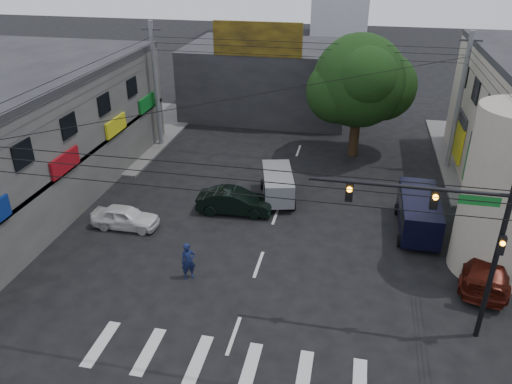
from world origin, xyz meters
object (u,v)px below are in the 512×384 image
(silver_minivan, at_px, (278,186))
(navy_van, at_px, (418,215))
(street_tree, at_px, (359,81))
(dark_sedan, at_px, (235,201))
(traffic_gantry, at_px, (453,228))
(utility_pole_far_right, at_px, (459,103))
(traffic_officer, at_px, (188,261))
(utility_pole_far_left, at_px, (156,86))
(white_compact, at_px, (125,217))
(maroon_sedan, at_px, (486,265))

(silver_minivan, xyz_separation_m, navy_van, (8.00, -2.18, 0.14))
(street_tree, relative_size, dark_sedan, 1.98)
(street_tree, bearing_deg, traffic_gantry, -78.01)
(traffic_gantry, height_order, dark_sedan, traffic_gantry)
(utility_pole_far_right, relative_size, traffic_officer, 5.02)
(street_tree, height_order, silver_minivan, street_tree)
(traffic_gantry, height_order, utility_pole_far_right, utility_pole_far_right)
(navy_van, bearing_deg, street_tree, 20.25)
(traffic_gantry, distance_m, navy_van, 8.71)
(navy_van, bearing_deg, utility_pole_far_right, -16.67)
(utility_pole_far_right, distance_m, dark_sedan, 16.29)
(traffic_gantry, bearing_deg, utility_pole_far_left, 137.14)
(dark_sedan, bearing_deg, traffic_officer, 171.97)
(utility_pole_far_right, bearing_deg, silver_minivan, -146.95)
(white_compact, distance_m, traffic_officer, 6.12)
(utility_pole_far_left, relative_size, navy_van, 1.82)
(navy_van, bearing_deg, white_compact, 100.32)
(maroon_sedan, bearing_deg, street_tree, -52.52)
(traffic_gantry, height_order, silver_minivan, traffic_gantry)
(street_tree, distance_m, traffic_officer, 18.65)
(dark_sedan, bearing_deg, silver_minivan, -47.62)
(dark_sedan, xyz_separation_m, traffic_officer, (-0.58, -6.52, 0.20))
(dark_sedan, relative_size, white_compact, 1.19)
(utility_pole_far_right, relative_size, silver_minivan, 2.12)
(utility_pole_far_left, height_order, silver_minivan, utility_pole_far_left)
(street_tree, xyz_separation_m, maroon_sedan, (6.50, -13.96, -4.71))
(navy_van, bearing_deg, traffic_gantry, -179.34)
(traffic_officer, bearing_deg, traffic_gantry, -39.24)
(traffic_gantry, distance_m, silver_minivan, 13.46)
(utility_pole_far_left, xyz_separation_m, utility_pole_far_right, (21.00, 0.00, 0.00))
(utility_pole_far_right, distance_m, white_compact, 22.28)
(street_tree, distance_m, utility_pole_far_right, 6.63)
(utility_pole_far_right, xyz_separation_m, dark_sedan, (-12.89, -9.16, -3.89))
(utility_pole_far_left, distance_m, traffic_officer, 17.78)
(utility_pole_far_left, bearing_deg, street_tree, 3.95)
(street_tree, bearing_deg, maroon_sedan, -65.03)
(utility_pole_far_right, distance_m, traffic_officer, 21.00)
(dark_sedan, distance_m, maroon_sedan, 13.44)
(maroon_sedan, distance_m, traffic_officer, 13.74)
(street_tree, distance_m, navy_van, 11.73)
(street_tree, height_order, navy_van, street_tree)
(traffic_gantry, bearing_deg, silver_minivan, 128.94)
(utility_pole_far_left, bearing_deg, dark_sedan, -48.49)
(traffic_officer, bearing_deg, dark_sedan, 52.67)
(white_compact, bearing_deg, maroon_sedan, -93.58)
(street_tree, xyz_separation_m, utility_pole_far_left, (-14.50, -1.00, -0.87))
(navy_van, bearing_deg, maroon_sedan, -143.85)
(street_tree, distance_m, utility_pole_far_left, 14.56)
(dark_sedan, height_order, traffic_officer, traffic_officer)
(traffic_gantry, xyz_separation_m, utility_pole_far_right, (2.68, 17.00, -0.23))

